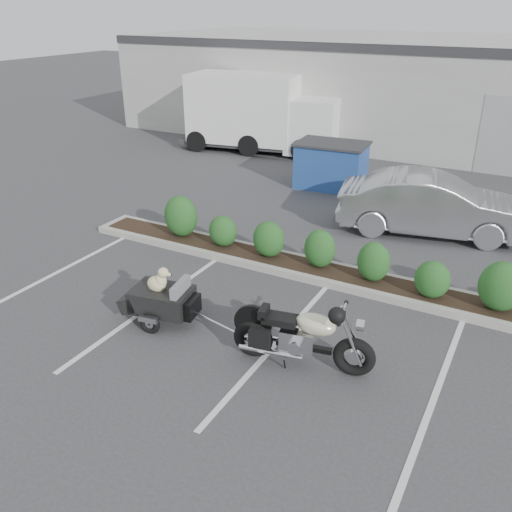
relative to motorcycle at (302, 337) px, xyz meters
The scene contains 8 objects.
ground 2.11m from the motorcycle, 153.19° to the left, with size 90.00×90.00×0.00m, color #38383A.
planter_kerb 3.26m from the motorcycle, 104.81° to the left, with size 12.00×1.00×0.15m, color #9E9E93.
building 18.08m from the motorcycle, 95.82° to the left, with size 26.00×10.00×4.00m, color #9EA099.
motorcycle is the anchor object (origin of this frame).
pet_trailer 2.79m from the motorcycle, behind, with size 1.88×1.07×1.11m.
sedan 6.64m from the motorcycle, 85.10° to the left, with size 1.60×4.59×1.51m, color #B0B1B8.
dumpster 9.47m from the motorcycle, 108.70° to the left, with size 2.26×1.63×1.42m.
delivery_truck 14.05m from the motorcycle, 120.74° to the left, with size 6.51×3.06×2.87m.
Camera 1 is at (4.62, -7.58, 5.34)m, focal length 38.00 mm.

